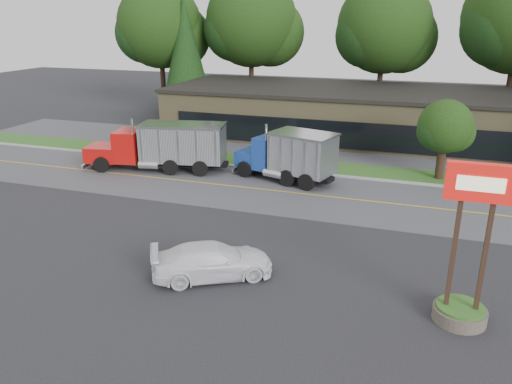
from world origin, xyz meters
TOP-DOWN VIEW (x-y plane):
  - ground at (0.00, 0.00)m, footprint 140.00×140.00m
  - road at (0.00, 9.00)m, footprint 60.00×8.00m
  - center_line at (0.00, 9.00)m, footprint 60.00×0.12m
  - curb at (0.00, 13.20)m, footprint 60.00×0.30m
  - grass_verge at (0.00, 15.00)m, footprint 60.00×3.40m
  - far_parking at (0.00, 20.00)m, footprint 60.00×7.00m
  - strip_mall at (2.00, 26.00)m, footprint 32.00×12.00m
  - bilo_sign at (10.50, -2.50)m, footprint 2.20×1.90m
  - tree_far_a at (-19.85, 32.12)m, footprint 9.89×9.31m
  - tree_far_b at (-9.84, 34.12)m, footprint 10.39×9.78m
  - tree_far_c at (4.15, 34.12)m, footprint 9.92×9.34m
  - evergreen_left at (-16.00, 30.00)m, footprint 5.49×5.49m
  - tree_verge at (10.06, 15.04)m, footprint 3.77×3.55m
  - dump_truck_red at (-8.62, 10.90)m, footprint 10.27×4.37m
  - dump_truck_blue at (0.46, 11.37)m, footprint 7.24×4.40m
  - rally_car at (0.70, -2.33)m, footprint 5.42×4.33m

SIDE VIEW (x-z plane):
  - ground at x=0.00m, z-range 0.00..0.00m
  - road at x=0.00m, z-range -0.01..0.01m
  - center_line at x=0.00m, z-range 0.00..0.00m
  - curb at x=0.00m, z-range -0.06..0.06m
  - grass_verge at x=0.00m, z-range -0.01..0.01m
  - far_parking at x=0.00m, z-range -0.01..0.01m
  - rally_car at x=0.70m, z-range 0.00..1.47m
  - dump_truck_blue at x=0.46m, z-range 0.12..3.48m
  - dump_truck_red at x=-8.62m, z-range 0.13..3.49m
  - strip_mall at x=2.00m, z-range 0.00..4.00m
  - bilo_sign at x=10.50m, z-range -0.95..5.00m
  - tree_verge at x=10.06m, z-range 0.73..6.11m
  - evergreen_left at x=-16.00m, z-range 0.62..13.09m
  - tree_far_a at x=-19.85m, z-range 1.95..16.06m
  - tree_far_c at x=4.15m, z-range 1.96..16.11m
  - tree_far_b at x=-9.84m, z-range 2.05..16.88m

